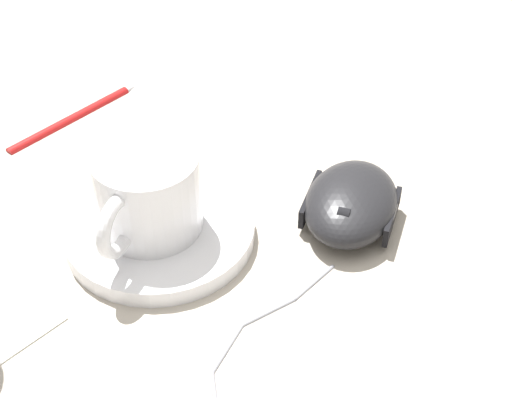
# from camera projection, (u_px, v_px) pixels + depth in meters

# --- Properties ---
(ground_plane) EXTENTS (3.00, 3.00, 0.00)m
(ground_plane) POSITION_uv_depth(u_px,v_px,m) (135.00, 249.00, 0.58)
(ground_plane) COLOR #B2A899
(saucer) EXTENTS (0.14, 0.14, 0.01)m
(saucer) POSITION_uv_depth(u_px,v_px,m) (160.00, 230.00, 0.59)
(saucer) COLOR white
(saucer) RESTS_ON ground
(coffee_cup) EXTENTS (0.11, 0.08, 0.06)m
(coffee_cup) POSITION_uv_depth(u_px,v_px,m) (147.00, 194.00, 0.56)
(coffee_cup) COLOR white
(coffee_cup) RESTS_ON saucer
(computer_mouse) EXTENTS (0.10, 0.08, 0.04)m
(computer_mouse) POSITION_uv_depth(u_px,v_px,m) (351.00, 203.00, 0.59)
(computer_mouse) COLOR black
(computer_mouse) RESTS_ON ground
(mouse_cable) EXTENTS (0.25, 0.04, 0.00)m
(mouse_cable) POSITION_uv_depth(u_px,v_px,m) (240.00, 381.00, 0.49)
(mouse_cable) COLOR gray
(mouse_cable) RESTS_ON ground
(pen) EXTENTS (0.14, 0.06, 0.01)m
(pen) POSITION_uv_depth(u_px,v_px,m) (74.00, 114.00, 0.71)
(pen) COLOR #B21919
(pen) RESTS_ON ground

